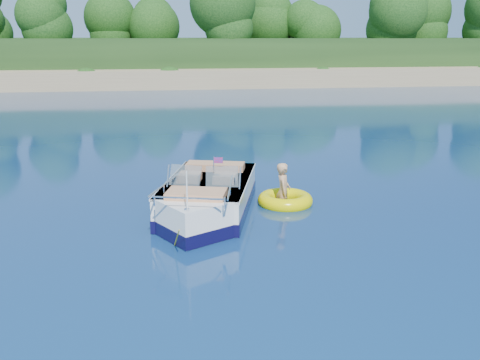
# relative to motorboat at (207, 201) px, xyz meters

# --- Properties ---
(ground) EXTENTS (160.00, 160.00, 0.00)m
(ground) POSITION_rel_motorboat_xyz_m (-1.15, -2.75, -0.35)
(ground) COLOR #091642
(ground) RESTS_ON ground
(shoreline) EXTENTS (170.00, 59.00, 6.00)m
(shoreline) POSITION_rel_motorboat_xyz_m (-1.15, 61.02, 0.63)
(shoreline) COLOR #937955
(shoreline) RESTS_ON ground
(treeline) EXTENTS (150.00, 7.12, 8.19)m
(treeline) POSITION_rel_motorboat_xyz_m (-1.11, 38.27, 5.20)
(treeline) COLOR black
(treeline) RESTS_ON ground
(motorboat) EXTENTS (2.83, 5.33, 1.81)m
(motorboat) POSITION_rel_motorboat_xyz_m (0.00, 0.00, 0.00)
(motorboat) COLOR white
(motorboat) RESTS_ON ground
(tow_tube) EXTENTS (1.44, 1.44, 0.37)m
(tow_tube) POSITION_rel_motorboat_xyz_m (2.06, 0.58, -0.26)
(tow_tube) COLOR #E6D700
(tow_tube) RESTS_ON ground
(boy) EXTENTS (0.49, 0.87, 1.61)m
(boy) POSITION_rel_motorboat_xyz_m (1.98, 0.51, -0.35)
(boy) COLOR tan
(boy) RESTS_ON ground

